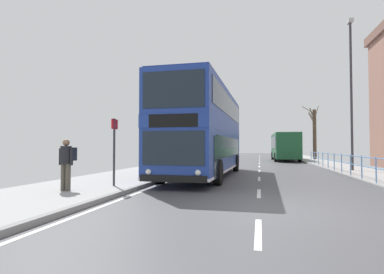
{
  "coord_description": "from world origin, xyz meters",
  "views": [
    {
      "loc": [
        0.04,
        -7.93,
        1.53
      ],
      "look_at": [
        -3.06,
        6.21,
        2.0
      ],
      "focal_mm": 28.97,
      "sensor_mm": 36.0,
      "label": 1
    }
  ],
  "objects_px": {
    "bus_stop_sign_near": "(114,144)",
    "pedestrian_with_backpack": "(67,160)",
    "bare_tree_far_00": "(314,133)",
    "double_decker_bus_main": "(205,132)",
    "street_lamp_far_side": "(351,84)",
    "background_bus_far_lane": "(285,146)"
  },
  "relations": [
    {
      "from": "pedestrian_with_backpack",
      "to": "bare_tree_far_00",
      "type": "xyz_separation_m",
      "value": [
        12.32,
        29.72,
        2.12
      ]
    },
    {
      "from": "pedestrian_with_backpack",
      "to": "bus_stop_sign_near",
      "type": "height_order",
      "value": "bus_stop_sign_near"
    },
    {
      "from": "double_decker_bus_main",
      "to": "background_bus_far_lane",
      "type": "relative_size",
      "value": 1.21
    },
    {
      "from": "background_bus_far_lane",
      "to": "double_decker_bus_main",
      "type": "bearing_deg",
      "value": -105.22
    },
    {
      "from": "background_bus_far_lane",
      "to": "bus_stop_sign_near",
      "type": "xyz_separation_m",
      "value": [
        -7.88,
        -25.97,
        -0.0
      ]
    },
    {
      "from": "background_bus_far_lane",
      "to": "street_lamp_far_side",
      "type": "distance_m",
      "value": 16.69
    },
    {
      "from": "bus_stop_sign_near",
      "to": "pedestrian_with_backpack",
      "type": "bearing_deg",
      "value": -120.88
    },
    {
      "from": "bare_tree_far_00",
      "to": "background_bus_far_lane",
      "type": "bearing_deg",
      "value": -147.57
    },
    {
      "from": "background_bus_far_lane",
      "to": "street_lamp_far_side",
      "type": "height_order",
      "value": "street_lamp_far_side"
    },
    {
      "from": "double_decker_bus_main",
      "to": "pedestrian_with_backpack",
      "type": "height_order",
      "value": "double_decker_bus_main"
    },
    {
      "from": "pedestrian_with_backpack",
      "to": "bus_stop_sign_near",
      "type": "relative_size",
      "value": 0.68
    },
    {
      "from": "double_decker_bus_main",
      "to": "pedestrian_with_backpack",
      "type": "distance_m",
      "value": 7.94
    },
    {
      "from": "bare_tree_far_00",
      "to": "bus_stop_sign_near",
      "type": "bearing_deg",
      "value": -112.04
    },
    {
      "from": "background_bus_far_lane",
      "to": "bare_tree_far_00",
      "type": "distance_m",
      "value": 4.48
    },
    {
      "from": "double_decker_bus_main",
      "to": "street_lamp_far_side",
      "type": "bearing_deg",
      "value": 27.49
    },
    {
      "from": "background_bus_far_lane",
      "to": "pedestrian_with_backpack",
      "type": "relative_size",
      "value": 5.87
    },
    {
      "from": "background_bus_far_lane",
      "to": "pedestrian_with_backpack",
      "type": "distance_m",
      "value": 28.85
    },
    {
      "from": "pedestrian_with_backpack",
      "to": "background_bus_far_lane",
      "type": "bearing_deg",
      "value": 72.28
    },
    {
      "from": "double_decker_bus_main",
      "to": "bus_stop_sign_near",
      "type": "height_order",
      "value": "double_decker_bus_main"
    },
    {
      "from": "double_decker_bus_main",
      "to": "bus_stop_sign_near",
      "type": "distance_m",
      "value": 6.15
    },
    {
      "from": "street_lamp_far_side",
      "to": "bare_tree_far_00",
      "type": "xyz_separation_m",
      "value": [
        0.85,
        18.3,
        -2.12
      ]
    },
    {
      "from": "bare_tree_far_00",
      "to": "pedestrian_with_backpack",
      "type": "bearing_deg",
      "value": -112.52
    }
  ]
}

